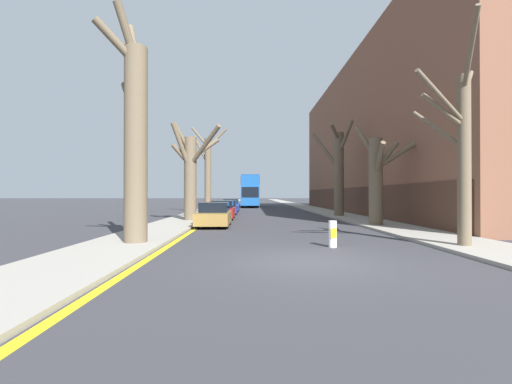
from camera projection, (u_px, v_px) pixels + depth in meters
ground_plane at (309, 262)px, 9.54m from camera, size 300.00×300.00×0.00m
sidewalk_left at (223, 205)px, 59.41m from camera, size 3.00×120.00×0.12m
sidewalk_right at (295, 205)px, 59.65m from camera, size 3.00×120.00×0.12m
building_facade_right at (394, 139)px, 34.10m from camera, size 10.08×40.01×14.74m
kerb_line_stripe at (233, 205)px, 59.44m from camera, size 0.24×120.00×0.01m
street_tree_left_0 at (135, 135)px, 12.65m from camera, size 1.72×2.66×8.85m
street_tree_left_1 at (191, 172)px, 23.41m from camera, size 3.56×2.92×6.81m
street_tree_left_2 at (208, 170)px, 33.68m from camera, size 3.86×2.53×8.89m
street_tree_right_0 at (462, 148)px, 11.80m from camera, size 3.44×4.09×7.38m
street_tree_right_1 at (377, 177)px, 19.95m from camera, size 3.37×3.15×6.10m
street_tree_right_2 at (338, 170)px, 28.22m from camera, size 2.72×3.47×7.63m
double_decker_bus at (250, 190)px, 51.02m from camera, size 2.56×11.52×4.54m
parked_car_0 at (214, 215)px, 19.89m from camera, size 1.82×3.92×1.40m
parked_car_1 at (222, 210)px, 25.79m from camera, size 1.78×4.26×1.39m
parked_car_2 at (228, 208)px, 32.01m from camera, size 1.78×4.30×1.31m
parked_car_3 at (231, 205)px, 37.93m from camera, size 1.79×4.05×1.34m
traffic_bollard at (333, 234)px, 12.10m from camera, size 0.29×0.30×0.94m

